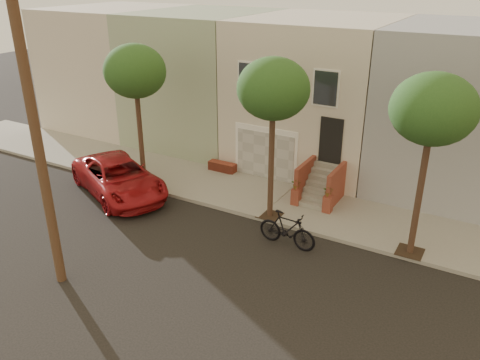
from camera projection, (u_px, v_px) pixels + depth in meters
The scene contains 9 objects.
ground at pixel (194, 258), 16.89m from camera, with size 90.00×90.00×0.00m, color black.
sidewalk at pixel (264, 198), 21.10m from camera, with size 40.00×3.70×0.15m, color gray.
house_row at pixel (319, 90), 24.30m from camera, with size 33.10×11.70×7.00m.
tree_left at pixel (135, 72), 20.37m from camera, with size 2.70×2.57×6.30m.
tree_mid at pixel (273, 90), 17.41m from camera, with size 2.70×2.57×6.30m.
tree_right at pixel (433, 111), 14.90m from camera, with size 2.70×2.57×6.30m.
utility_pole at pixel (449, 219), 8.61m from camera, with size 23.60×1.22×10.00m.
pickup_truck at pixel (119, 178), 21.34m from camera, with size 2.64×5.73×1.59m, color #A4141A.
motorcycle at pixel (287, 229), 17.36m from camera, with size 0.63×2.24×1.34m, color black.
Camera 1 is at (8.54, -11.65, 9.30)m, focal length 36.17 mm.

